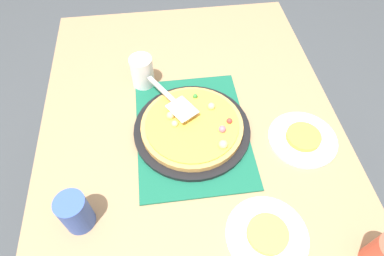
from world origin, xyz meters
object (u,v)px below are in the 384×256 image
object	(u,v)px
pizza_pan	(192,129)
cup_corner	(142,72)
plate_far_right	(302,139)
plate_near_left	(267,235)
pizza	(192,125)
cup_far	(75,212)
served_slice_right	(304,137)
pizza_server	(173,100)
served_slice_left	(268,234)

from	to	relation	value
pizza_pan	cup_corner	distance (m)	0.29
plate_far_right	plate_near_left	bearing A→B (deg)	145.79
pizza	cup_far	size ratio (longest dim) A/B	2.75
plate_near_left	served_slice_right	size ratio (longest dim) A/B	2.00
pizza_server	cup_far	bearing A→B (deg)	140.25
served_slice_left	pizza	bearing A→B (deg)	22.35
plate_near_left	pizza_pan	bearing A→B (deg)	22.52
plate_near_left	cup_corner	size ratio (longest dim) A/B	1.83
plate_near_left	served_slice_right	distance (m)	0.35
plate_far_right	served_slice_left	distance (m)	0.35
plate_far_right	cup_far	size ratio (longest dim) A/B	1.83
served_slice_left	cup_corner	size ratio (longest dim) A/B	0.92
plate_near_left	cup_corner	world-z (taller)	cup_corner
pizza_server	served_slice_right	bearing A→B (deg)	-111.93
plate_far_right	served_slice_right	world-z (taller)	served_slice_right
pizza_pan	served_slice_left	xyz separation A→B (m)	(-0.37, -0.15, 0.01)
plate_near_left	served_slice_right	world-z (taller)	served_slice_right
pizza_server	plate_far_right	bearing A→B (deg)	-111.93
cup_far	served_slice_left	bearing A→B (deg)	-102.07
served_slice_right	pizza	bearing A→B (deg)	77.26
cup_far	pizza_server	xyz separation A→B (m)	(0.35, -0.29, 0.01)
plate_near_left	pizza_server	world-z (taller)	pizza_server
plate_near_left	plate_far_right	xyz separation A→B (m)	(0.29, -0.20, 0.00)
served_slice_left	cup_corner	bearing A→B (deg)	26.28
cup_far	pizza_server	size ratio (longest dim) A/B	0.55
plate_far_right	cup_corner	distance (m)	0.59
pizza	served_slice_left	bearing A→B (deg)	-157.65
pizza	pizza_server	bearing A→B (deg)	32.56
pizza	cup_corner	size ratio (longest dim) A/B	2.75
pizza	cup_corner	bearing A→B (deg)	31.82
pizza_server	pizza_pan	bearing A→B (deg)	-148.09
served_slice_right	cup_far	world-z (taller)	cup_far
pizza	cup_corner	world-z (taller)	cup_corner
pizza_pan	pizza_server	xyz separation A→B (m)	(0.08, 0.05, 0.06)
pizza_pan	cup_far	world-z (taller)	cup_far
cup_far	pizza_server	bearing A→B (deg)	-39.75
served_slice_right	cup_corner	world-z (taller)	cup_corner
pizza_pan	served_slice_left	distance (m)	0.40
plate_near_left	cup_corner	xyz separation A→B (m)	(0.61, 0.30, 0.06)
pizza_pan	plate_far_right	size ratio (longest dim) A/B	1.73
cup_corner	pizza	bearing A→B (deg)	-148.18
pizza_pan	plate_near_left	size ratio (longest dim) A/B	1.73
cup_corner	served_slice_left	bearing A→B (deg)	-153.72
pizza_pan	pizza_server	distance (m)	0.11
pizza_pan	plate_far_right	xyz separation A→B (m)	(-0.08, -0.35, -0.01)
served_slice_left	pizza_server	distance (m)	0.50
pizza	cup_far	xyz separation A→B (m)	(-0.26, 0.34, 0.03)
cup_corner	cup_far	bearing A→B (deg)	159.15
served_slice_right	cup_corner	xyz separation A→B (m)	(0.32, 0.50, 0.04)
served_slice_right	pizza_server	size ratio (longest dim) A/B	0.50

